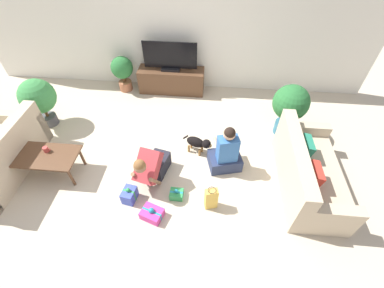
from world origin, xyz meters
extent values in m
plane|color=beige|center=(0.00, 0.00, 0.00)|extent=(16.00, 16.00, 0.00)
cube|color=white|center=(0.00, 2.63, 1.30)|extent=(8.40, 0.06, 2.60)
cube|color=#C6B293|center=(-2.48, -0.23, 0.20)|extent=(0.83, 1.73, 0.41)
cube|color=#C6B293|center=(-2.17, -0.23, 0.62)|extent=(0.20, 1.73, 0.42)
cube|color=#C6B293|center=(-2.48, 0.55, 0.29)|extent=(0.83, 0.16, 0.59)
cube|color=#C6B293|center=(2.48, -0.06, 0.20)|extent=(0.83, 1.73, 0.41)
cube|color=#C6B293|center=(2.17, -0.06, 0.62)|extent=(0.20, 1.73, 0.42)
cube|color=#C6B293|center=(2.48, -0.84, 0.29)|extent=(0.83, 0.16, 0.59)
cube|color=#C6B293|center=(2.48, 0.73, 0.29)|extent=(0.83, 0.16, 0.59)
cube|color=red|center=(2.37, -0.32, 0.56)|extent=(0.18, 0.34, 0.32)
cube|color=#288E6B|center=(2.37, 0.21, 0.56)|extent=(0.18, 0.34, 0.32)
cube|color=brown|center=(-1.65, -0.19, 0.41)|extent=(1.01, 0.55, 0.03)
cylinder|color=brown|center=(-2.09, -0.41, 0.20)|extent=(0.04, 0.04, 0.39)
cylinder|color=brown|center=(-1.20, -0.41, 0.20)|extent=(0.04, 0.04, 0.39)
cylinder|color=brown|center=(-2.09, 0.02, 0.20)|extent=(0.04, 0.04, 0.39)
cylinder|color=brown|center=(-1.20, 0.02, 0.20)|extent=(0.04, 0.04, 0.39)
cube|color=brown|center=(-0.03, 2.34, 0.27)|extent=(1.44, 0.43, 0.54)
cube|color=black|center=(-0.03, 2.34, 0.56)|extent=(0.40, 0.20, 0.05)
cube|color=black|center=(-0.03, 2.34, 0.87)|extent=(1.13, 0.03, 0.57)
cylinder|color=#336B84|center=(2.28, 1.16, 0.12)|extent=(0.32, 0.32, 0.24)
cylinder|color=brown|center=(2.28, 1.16, 0.34)|extent=(0.06, 0.06, 0.19)
sphere|color=#286B33|center=(2.28, 1.16, 0.70)|extent=(0.63, 0.63, 0.63)
cylinder|color=#4C4C51|center=(-2.28, 0.98, 0.10)|extent=(0.30, 0.30, 0.19)
cylinder|color=brown|center=(-2.28, 0.98, 0.29)|extent=(0.05, 0.05, 0.19)
sphere|color=#3D8E47|center=(-2.28, 0.98, 0.66)|extent=(0.64, 0.64, 0.64)
cylinder|color=#A36042|center=(-1.10, 2.29, 0.11)|extent=(0.29, 0.29, 0.21)
cylinder|color=brown|center=(-1.10, 2.29, 0.28)|extent=(0.05, 0.05, 0.14)
sphere|color=#286B33|center=(-1.10, 2.29, 0.56)|extent=(0.48, 0.48, 0.48)
cube|color=#23232D|center=(0.09, 0.01, 0.14)|extent=(0.38, 0.50, 0.28)
cube|color=#AD3338|center=(0.02, -0.27, 0.44)|extent=(0.43, 0.58, 0.48)
sphere|color=#8E6647|center=(-0.03, -0.46, 0.66)|extent=(0.18, 0.18, 0.18)
sphere|color=brown|center=(-0.03, -0.46, 0.69)|extent=(0.17, 0.17, 0.17)
cylinder|color=#8E6647|center=(-0.15, -0.34, 0.25)|extent=(0.12, 0.29, 0.42)
cylinder|color=#8E6647|center=(0.13, -0.41, 0.25)|extent=(0.12, 0.29, 0.42)
cube|color=#283351|center=(1.18, 0.22, 0.12)|extent=(0.60, 0.52, 0.24)
cube|color=#3366AD|center=(1.20, 0.16, 0.47)|extent=(0.36, 0.27, 0.46)
sphere|color=tan|center=(1.20, 0.17, 0.79)|extent=(0.19, 0.19, 0.19)
sphere|color=black|center=(1.20, 0.16, 0.82)|extent=(0.17, 0.17, 0.17)
cylinder|color=tan|center=(1.27, 0.39, 0.40)|extent=(0.12, 0.27, 0.06)
cylinder|color=tan|center=(1.02, 0.33, 0.40)|extent=(0.12, 0.27, 0.06)
ellipsoid|color=black|center=(0.67, 0.49, 0.24)|extent=(0.37, 0.27, 0.19)
sphere|color=black|center=(0.86, 0.42, 0.29)|extent=(0.16, 0.16, 0.16)
sphere|color=olive|center=(0.92, 0.40, 0.27)|extent=(0.07, 0.07, 0.07)
cylinder|color=black|center=(0.49, 0.56, 0.28)|extent=(0.11, 0.06, 0.12)
cylinder|color=olive|center=(0.75, 0.41, 0.07)|extent=(0.04, 0.04, 0.15)
cylinder|color=olive|center=(0.79, 0.50, 0.07)|extent=(0.04, 0.04, 0.15)
cylinder|color=olive|center=(0.55, 0.48, 0.07)|extent=(0.04, 0.04, 0.15)
cylinder|color=olive|center=(0.59, 0.58, 0.07)|extent=(0.04, 0.04, 0.15)
cube|color=#CC3389|center=(0.15, -0.84, 0.07)|extent=(0.36, 0.32, 0.14)
cube|color=teal|center=(0.15, -0.84, 0.07)|extent=(0.30, 0.13, 0.14)
sphere|color=teal|center=(0.15, -0.84, 0.16)|extent=(0.08, 0.08, 0.08)
cube|color=#2D934C|center=(0.46, -0.48, 0.06)|extent=(0.20, 0.18, 0.11)
cube|color=teal|center=(0.46, -0.48, 0.06)|extent=(0.20, 0.03, 0.12)
sphere|color=teal|center=(0.46, -0.48, 0.14)|extent=(0.06, 0.06, 0.06)
cube|color=#3D51BC|center=(-0.24, -0.59, 0.11)|extent=(0.22, 0.27, 0.22)
cube|color=#2D934C|center=(-0.24, -0.59, 0.11)|extent=(0.19, 0.06, 0.22)
sphere|color=#2D934C|center=(-0.24, -0.59, 0.24)|extent=(0.06, 0.06, 0.06)
cube|color=#E5B74C|center=(0.99, -0.59, 0.20)|extent=(0.20, 0.14, 0.40)
torus|color=#4C3823|center=(0.99, -0.59, 0.42)|extent=(0.15, 0.15, 0.01)
cylinder|color=#B23D38|center=(-1.65, -0.11, 0.47)|extent=(0.08, 0.08, 0.09)
torus|color=#B23D38|center=(-1.60, -0.11, 0.47)|extent=(0.06, 0.01, 0.06)
camera|label=1|loc=(0.90, -2.62, 3.43)|focal=24.00mm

